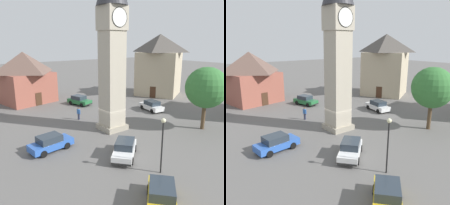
% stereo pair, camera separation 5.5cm
% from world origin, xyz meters
% --- Properties ---
extents(ground_plane, '(200.00, 200.00, 0.00)m').
position_xyz_m(ground_plane, '(0.00, 0.00, 0.00)').
color(ground_plane, '#605E5B').
extents(clock_tower, '(3.40, 3.40, 19.71)m').
position_xyz_m(clock_tower, '(0.00, 0.00, 11.51)').
color(clock_tower, gray).
rests_on(clock_tower, ground).
extents(car_blue_kerb, '(4.22, 3.98, 1.53)m').
position_xyz_m(car_blue_kerb, '(-3.32, -6.17, 0.76)').
color(car_blue_kerb, white).
rests_on(car_blue_kerb, ground).
extents(car_silver_kerb, '(4.20, 4.01, 1.53)m').
position_xyz_m(car_silver_kerb, '(-5.79, -12.54, 0.76)').
color(car_silver_kerb, gold).
rests_on(car_silver_kerb, ground).
extents(car_red_corner, '(2.34, 4.35, 1.53)m').
position_xyz_m(car_red_corner, '(9.34, 2.41, 0.76)').
color(car_red_corner, white).
rests_on(car_red_corner, ground).
extents(car_white_side, '(2.77, 4.43, 1.53)m').
position_xyz_m(car_white_side, '(2.41, 11.96, 0.76)').
color(car_white_side, '#236B38').
rests_on(car_white_side, ground).
extents(car_black_far, '(4.31, 2.19, 1.53)m').
position_xyz_m(car_black_far, '(-8.03, -0.94, 0.76)').
color(car_black_far, '#2D5BB7').
rests_on(car_black_far, ground).
extents(pedestrian, '(0.35, 0.52, 1.69)m').
position_xyz_m(pedestrian, '(-1.45, 5.36, 1.01)').
color(pedestrian, '#2D3351').
rests_on(pedestrian, ground).
extents(tree, '(4.71, 4.71, 7.33)m').
position_xyz_m(tree, '(8.48, -6.55, 4.96)').
color(tree, brown).
rests_on(tree, ground).
extents(building_shop_left, '(9.47, 9.72, 8.48)m').
position_xyz_m(building_shop_left, '(-3.77, 19.52, 4.34)').
color(building_shop_left, '#995142').
rests_on(building_shop_left, ground).
extents(building_terrace_right, '(10.46, 10.50, 11.51)m').
position_xyz_m(building_terrace_right, '(18.90, 9.63, 5.87)').
color(building_terrace_right, tan).
rests_on(building_terrace_right, ground).
extents(lamp_post, '(0.36, 0.36, 4.51)m').
position_xyz_m(lamp_post, '(-2.78, -9.90, 3.06)').
color(lamp_post, black).
rests_on(lamp_post, ground).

